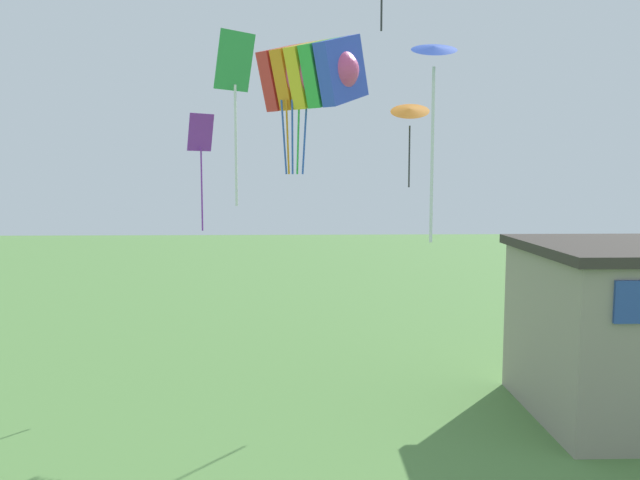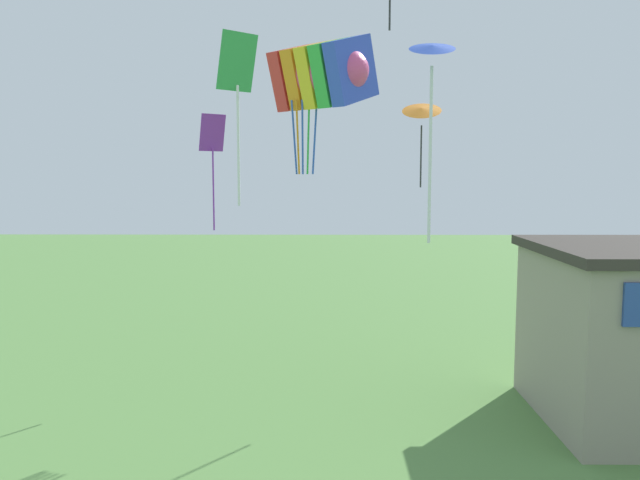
{
  "view_description": "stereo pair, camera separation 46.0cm",
  "coord_description": "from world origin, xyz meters",
  "px_view_note": "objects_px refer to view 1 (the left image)",
  "views": [
    {
      "loc": [
        -0.35,
        -2.22,
        6.0
      ],
      "look_at": [
        0.0,
        8.75,
        4.85
      ],
      "focal_mm": 35.0,
      "sensor_mm": 36.0,
      "label": 1
    },
    {
      "loc": [
        0.11,
        -2.22,
        6.0
      ],
      "look_at": [
        0.0,
        8.75,
        4.85
      ],
      "focal_mm": 35.0,
      "sensor_mm": 36.0,
      "label": 2
    }
  ],
  "objects_px": {
    "kite_rainbow_parafoil": "(312,74)",
    "kite_green_diamond": "(235,83)",
    "kite_orange_delta": "(410,112)",
    "kite_purple_streamer": "(201,147)",
    "kite_blue_delta": "(434,70)"
  },
  "relations": [
    {
      "from": "kite_rainbow_parafoil",
      "to": "kite_green_diamond",
      "type": "relative_size",
      "value": 1.21
    },
    {
      "from": "kite_orange_delta",
      "to": "kite_purple_streamer",
      "type": "height_order",
      "value": "kite_orange_delta"
    },
    {
      "from": "kite_rainbow_parafoil",
      "to": "kite_blue_delta",
      "type": "height_order",
      "value": "kite_rainbow_parafoil"
    },
    {
      "from": "kite_orange_delta",
      "to": "kite_blue_delta",
      "type": "xyz_separation_m",
      "value": [
        -1.21,
        -9.03,
        -0.26
      ]
    },
    {
      "from": "kite_rainbow_parafoil",
      "to": "kite_purple_streamer",
      "type": "xyz_separation_m",
      "value": [
        -3.29,
        0.7,
        -2.03
      ]
    },
    {
      "from": "kite_blue_delta",
      "to": "kite_green_diamond",
      "type": "xyz_separation_m",
      "value": [
        -3.3,
        2.0,
        0.07
      ]
    },
    {
      "from": "kite_purple_streamer",
      "to": "kite_orange_delta",
      "type": "bearing_deg",
      "value": 1.83
    },
    {
      "from": "kite_orange_delta",
      "to": "kite_green_diamond",
      "type": "relative_size",
      "value": 0.82
    },
    {
      "from": "kite_rainbow_parafoil",
      "to": "kite_orange_delta",
      "type": "xyz_separation_m",
      "value": [
        2.95,
        0.9,
        -0.95
      ]
    },
    {
      "from": "kite_rainbow_parafoil",
      "to": "kite_purple_streamer",
      "type": "bearing_deg",
      "value": 168.04
    },
    {
      "from": "kite_rainbow_parafoil",
      "to": "kite_purple_streamer",
      "type": "height_order",
      "value": "kite_rainbow_parafoil"
    },
    {
      "from": "kite_orange_delta",
      "to": "kite_green_diamond",
      "type": "distance_m",
      "value": 8.35
    },
    {
      "from": "kite_orange_delta",
      "to": "kite_purple_streamer",
      "type": "bearing_deg",
      "value": -178.17
    },
    {
      "from": "kite_orange_delta",
      "to": "kite_purple_streamer",
      "type": "relative_size",
      "value": 0.76
    },
    {
      "from": "kite_blue_delta",
      "to": "kite_rainbow_parafoil",
      "type": "bearing_deg",
      "value": 102.07
    }
  ]
}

